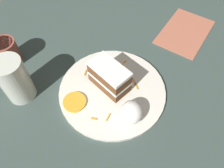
{
  "coord_description": "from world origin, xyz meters",
  "views": [
    {
      "loc": [
        -0.4,
        -0.0,
        0.56
      ],
      "look_at": [
        -0.05,
        0.03,
        0.06
      ],
      "focal_mm": 35.0,
      "sensor_mm": 36.0,
      "label": 1
    }
  ],
  "objects_px": {
    "plate": "(112,90)",
    "coffee_mug": "(6,52)",
    "drinking_glass": "(16,82)",
    "menu_card": "(185,32)",
    "cake_slice": "(109,77)",
    "orange_garnish": "(74,102)",
    "cream_dollop": "(131,112)"
  },
  "relations": [
    {
      "from": "plate",
      "to": "orange_garnish",
      "type": "bearing_deg",
      "value": 117.3
    },
    {
      "from": "cream_dollop",
      "to": "cake_slice",
      "type": "bearing_deg",
      "value": 33.78
    },
    {
      "from": "orange_garnish",
      "to": "drinking_glass",
      "type": "xyz_separation_m",
      "value": [
        0.02,
        0.16,
        0.04
      ]
    },
    {
      "from": "cream_dollop",
      "to": "drinking_glass",
      "type": "height_order",
      "value": "drinking_glass"
    },
    {
      "from": "drinking_glass",
      "to": "menu_card",
      "type": "relative_size",
      "value": 0.6
    },
    {
      "from": "plate",
      "to": "coffee_mug",
      "type": "relative_size",
      "value": 3.79
    },
    {
      "from": "drinking_glass",
      "to": "menu_card",
      "type": "bearing_deg",
      "value": -58.75
    },
    {
      "from": "cake_slice",
      "to": "coffee_mug",
      "type": "bearing_deg",
      "value": 118.4
    },
    {
      "from": "coffee_mug",
      "to": "menu_card",
      "type": "distance_m",
      "value": 0.6
    },
    {
      "from": "cream_dollop",
      "to": "drinking_glass",
      "type": "distance_m",
      "value": 0.32
    },
    {
      "from": "cake_slice",
      "to": "coffee_mug",
      "type": "relative_size",
      "value": 1.57
    },
    {
      "from": "orange_garnish",
      "to": "menu_card",
      "type": "relative_size",
      "value": 0.29
    },
    {
      "from": "coffee_mug",
      "to": "cake_slice",
      "type": "bearing_deg",
      "value": -103.04
    },
    {
      "from": "plate",
      "to": "drinking_glass",
      "type": "height_order",
      "value": "drinking_glass"
    },
    {
      "from": "plate",
      "to": "drinking_glass",
      "type": "distance_m",
      "value": 0.26
    },
    {
      "from": "plate",
      "to": "cake_slice",
      "type": "xyz_separation_m",
      "value": [
        0.02,
        0.01,
        0.04
      ]
    },
    {
      "from": "cake_slice",
      "to": "cream_dollop",
      "type": "distance_m",
      "value": 0.12
    },
    {
      "from": "drinking_glass",
      "to": "plate",
      "type": "bearing_deg",
      "value": -83.71
    },
    {
      "from": "cake_slice",
      "to": "drinking_glass",
      "type": "relative_size",
      "value": 0.94
    },
    {
      "from": "orange_garnish",
      "to": "menu_card",
      "type": "bearing_deg",
      "value": -46.28
    },
    {
      "from": "cake_slice",
      "to": "drinking_glass",
      "type": "distance_m",
      "value": 0.25
    },
    {
      "from": "plate",
      "to": "drinking_glass",
      "type": "xyz_separation_m",
      "value": [
        -0.03,
        0.26,
        0.05
      ]
    },
    {
      "from": "orange_garnish",
      "to": "drinking_glass",
      "type": "distance_m",
      "value": 0.17
    },
    {
      "from": "drinking_glass",
      "to": "menu_card",
      "type": "height_order",
      "value": "drinking_glass"
    },
    {
      "from": "cream_dollop",
      "to": "orange_garnish",
      "type": "distance_m",
      "value": 0.16
    },
    {
      "from": "orange_garnish",
      "to": "coffee_mug",
      "type": "distance_m",
      "value": 0.28
    },
    {
      "from": "cake_slice",
      "to": "orange_garnish",
      "type": "bearing_deg",
      "value": 168.0
    },
    {
      "from": "coffee_mug",
      "to": "menu_card",
      "type": "xyz_separation_m",
      "value": [
        0.18,
        -0.57,
        -0.04
      ]
    },
    {
      "from": "plate",
      "to": "orange_garnish",
      "type": "height_order",
      "value": "orange_garnish"
    },
    {
      "from": "menu_card",
      "to": "cream_dollop",
      "type": "bearing_deg",
      "value": 91.37
    },
    {
      "from": "cream_dollop",
      "to": "coffee_mug",
      "type": "height_order",
      "value": "coffee_mug"
    },
    {
      "from": "coffee_mug",
      "to": "menu_card",
      "type": "bearing_deg",
      "value": -72.35
    }
  ]
}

